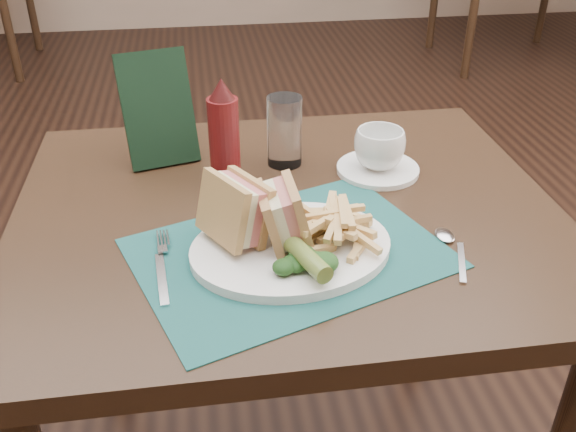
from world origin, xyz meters
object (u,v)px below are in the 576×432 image
object	(u,v)px
table_main	(287,370)
ketchup_bottle	(224,130)
check_presenter	(158,109)
placemat	(289,253)
sandwich_half_a	(223,213)
sandwich_half_b	(269,215)
drinking_glass	(285,131)
saucer	(378,169)
plate	(291,248)
coffee_cup	(379,149)

from	to	relation	value
table_main	ketchup_bottle	xyz separation A→B (m)	(-0.09, 0.12, 0.47)
ketchup_bottle	check_presenter	xyz separation A→B (m)	(-0.11, 0.09, 0.01)
placemat	sandwich_half_a	bearing A→B (deg)	170.71
table_main	sandwich_half_b	size ratio (longest dim) A/B	9.72
check_presenter	drinking_glass	bearing A→B (deg)	-27.15
saucer	check_presenter	distance (m)	0.42
saucer	ketchup_bottle	size ratio (longest dim) A/B	0.81
table_main	plate	xyz separation A→B (m)	(-0.01, -0.14, 0.38)
sandwich_half_b	check_presenter	xyz separation A→B (m)	(-0.16, 0.34, 0.04)
coffee_cup	sandwich_half_b	bearing A→B (deg)	-135.00
placemat	ketchup_bottle	xyz separation A→B (m)	(-0.08, 0.25, 0.09)
sandwich_half_a	sandwich_half_b	size ratio (longest dim) A/B	1.11
placemat	saucer	distance (m)	0.31
plate	sandwich_half_a	world-z (taller)	sandwich_half_a
sandwich_half_a	check_presenter	size ratio (longest dim) A/B	0.49
placemat	check_presenter	world-z (taller)	check_presenter
sandwich_half_a	check_presenter	world-z (taller)	check_presenter
placemat	check_presenter	size ratio (longest dim) A/B	2.09
ketchup_bottle	check_presenter	size ratio (longest dim) A/B	0.89
ketchup_bottle	placemat	bearing A→B (deg)	-73.23
table_main	check_presenter	bearing A→B (deg)	134.69
coffee_cup	sandwich_half_a	bearing A→B (deg)	-142.95
plate	coffee_cup	bearing A→B (deg)	41.41
saucer	coffee_cup	bearing A→B (deg)	0.00
table_main	ketchup_bottle	bearing A→B (deg)	128.77
placemat	ketchup_bottle	world-z (taller)	ketchup_bottle
placemat	sandwich_half_a	xyz separation A→B (m)	(-0.09, 0.02, 0.07)
check_presenter	placemat	bearing A→B (deg)	-75.88
plate	coffee_cup	xyz separation A→B (m)	(0.20, 0.24, 0.04)
sandwich_half_b	sandwich_half_a	bearing A→B (deg)	173.51
plate	saucer	world-z (taller)	plate
sandwich_half_b	coffee_cup	size ratio (longest dim) A/B	1.01
saucer	table_main	bearing A→B (deg)	-151.13
table_main	saucer	size ratio (longest dim) A/B	6.00
coffee_cup	ketchup_bottle	distance (m)	0.28
sandwich_half_a	sandwich_half_b	bearing A→B (deg)	-35.84
sandwich_half_a	saucer	xyz separation A→B (m)	(0.29, 0.22, -0.06)
plate	drinking_glass	xyz separation A→B (m)	(0.03, 0.30, 0.06)
check_presenter	table_main	bearing A→B (deg)	-59.94
check_presenter	ketchup_bottle	bearing A→B (deg)	-53.90
check_presenter	coffee_cup	bearing A→B (deg)	-30.31
sandwich_half_b	ketchup_bottle	world-z (taller)	ketchup_bottle
ketchup_bottle	check_presenter	world-z (taller)	check_presenter
sandwich_half_a	saucer	bearing A→B (deg)	6.20
coffee_cup	check_presenter	distance (m)	0.41
table_main	check_presenter	xyz separation A→B (m)	(-0.21, 0.21, 0.48)
placemat	drinking_glass	size ratio (longest dim) A/B	3.36
placemat	coffee_cup	world-z (taller)	coffee_cup
sandwich_half_b	drinking_glass	size ratio (longest dim) A/B	0.71
coffee_cup	drinking_glass	size ratio (longest dim) A/B	0.70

